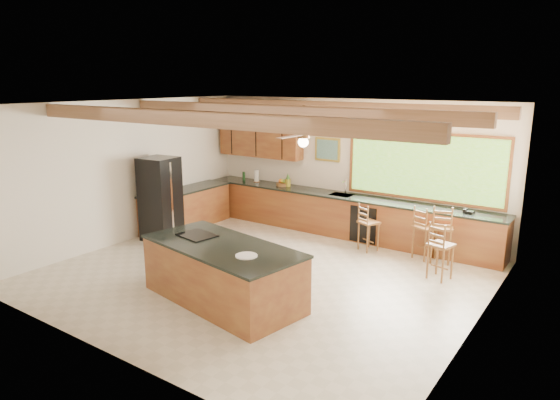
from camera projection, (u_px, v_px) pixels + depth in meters
The scene contains 9 objects.
ground at pixel (263, 274), 8.93m from camera, with size 7.20×7.20×0.00m, color beige.
room_shell at pixel (276, 147), 9.02m from camera, with size 7.27×6.54×3.02m.
counter_run at pixel (300, 213), 11.28m from camera, with size 7.12×3.10×1.24m.
island at pixel (223, 273), 7.77m from camera, with size 2.83×1.69×0.94m.
refrigerator at pixel (160, 199), 10.73m from camera, with size 0.77×0.75×1.80m.
bar_stool_a at pixel (368, 223), 10.03m from camera, with size 0.47×0.47×0.98m.
bar_stool_b at pixel (441, 229), 9.35m from camera, with size 0.50×0.50×1.13m.
bar_stool_c at pixel (424, 228), 9.54m from camera, with size 0.49×0.49×1.05m.
bar_stool_d at pixel (440, 246), 8.55m from camera, with size 0.45×0.45×1.04m.
Camera 1 is at (5.02, -6.70, 3.38)m, focal length 32.00 mm.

